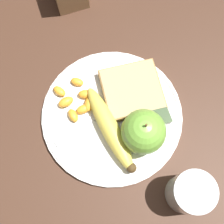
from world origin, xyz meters
TOP-DOWN VIEW (x-y plane):
  - ground_plane at (0.00, 0.00)m, footprint 3.00×3.00m
  - plate at (0.00, 0.00)m, footprint 0.27×0.27m
  - juice_glass at (0.08, -0.18)m, footprint 0.07×0.07m
  - apple at (0.04, -0.06)m, footprint 0.08×0.08m
  - banana at (-0.01, -0.03)m, footprint 0.06×0.18m
  - bread_slice at (0.05, 0.03)m, footprint 0.12×0.11m
  - fork at (-0.01, 0.01)m, footprint 0.19×0.08m
  - jam_packet at (0.08, -0.03)m, footprint 0.04×0.04m
  - orange_segment_0 at (-0.08, 0.05)m, footprint 0.03×0.02m
  - orange_segment_1 at (-0.05, 0.03)m, footprint 0.03×0.02m
  - orange_segment_2 at (-0.08, 0.07)m, footprint 0.03×0.03m
  - orange_segment_3 at (-0.03, 0.03)m, footprint 0.04×0.04m
  - orange_segment_4 at (-0.07, 0.02)m, footprint 0.02×0.03m
  - orange_segment_5 at (-0.04, 0.08)m, footprint 0.03×0.03m
  - orange_segment_6 at (-0.03, 0.05)m, footprint 0.03×0.02m

SIDE VIEW (x-z plane):
  - ground_plane at x=0.00m, z-range 0.00..0.00m
  - plate at x=0.00m, z-range 0.00..0.02m
  - fork at x=-0.01m, z-range 0.01..0.02m
  - orange_segment_5 at x=-0.04m, z-range 0.01..0.03m
  - orange_segment_2 at x=-0.08m, z-range 0.01..0.03m
  - orange_segment_4 at x=-0.07m, z-range 0.01..0.03m
  - orange_segment_1 at x=-0.05m, z-range 0.01..0.03m
  - orange_segment_6 at x=-0.03m, z-range 0.01..0.03m
  - orange_segment_0 at x=-0.08m, z-range 0.01..0.03m
  - orange_segment_3 at x=-0.03m, z-range 0.01..0.03m
  - jam_packet at x=0.08m, z-range 0.01..0.03m
  - bread_slice at x=0.05m, z-range 0.01..0.03m
  - banana at x=-0.01m, z-range 0.01..0.05m
  - juice_glass at x=0.08m, z-range 0.00..0.08m
  - apple at x=0.04m, z-range 0.01..0.10m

